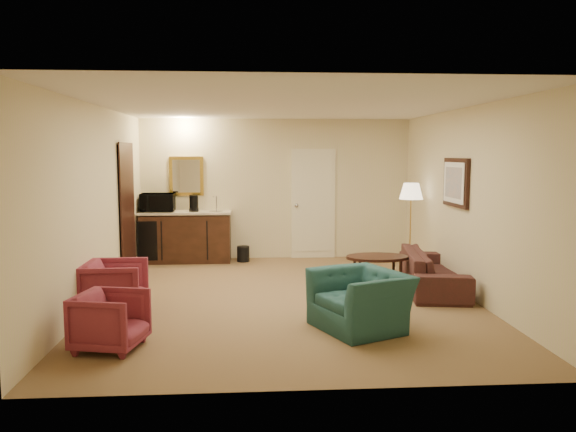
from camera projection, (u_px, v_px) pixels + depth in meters
name	position (u px, v px, depth m)	size (l,w,h in m)	color
ground	(286.00, 298.00, 7.66)	(6.00, 6.00, 0.00)	brown
room_walls	(276.00, 171.00, 8.22)	(5.02, 6.01, 2.61)	beige
wetbar_cabinet	(186.00, 237.00, 10.19)	(1.64, 0.58, 0.92)	#3E2013
sofa	(433.00, 264.00, 8.10)	(1.93, 0.56, 0.75)	black
teal_armchair	(361.00, 291.00, 6.29)	(1.00, 0.65, 0.87)	#20514D
rose_chair_near	(115.00, 285.00, 6.87)	(0.71, 0.67, 0.73)	maroon
rose_chair_far	(110.00, 318.00, 5.64)	(0.63, 0.59, 0.65)	maroon
coffee_table	(377.00, 273.00, 8.03)	(0.89, 0.60, 0.51)	black
floor_lamp	(410.00, 227.00, 9.42)	(0.39, 0.39, 1.48)	gold
waste_bin	(243.00, 254.00, 10.23)	(0.23, 0.23, 0.28)	black
microwave	(158.00, 200.00, 10.12)	(0.59, 0.33, 0.40)	black
coffee_maker	(194.00, 203.00, 10.11)	(0.16, 0.16, 0.30)	black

